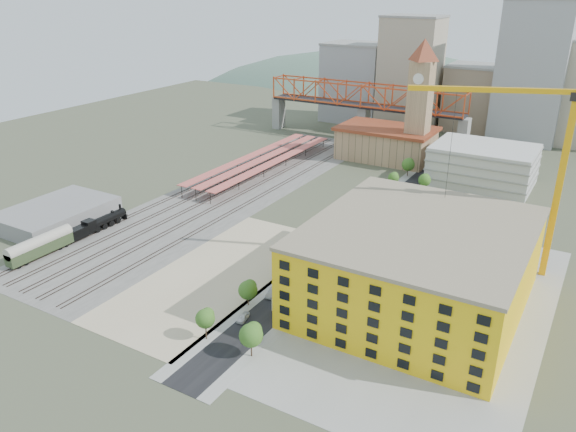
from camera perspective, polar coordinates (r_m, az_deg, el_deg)
The scene contains 33 objects.
ground at distance 162.14m, azimuth 0.85°, elevation -1.64°, with size 400.00×400.00×0.00m, color #474C38.
ballast_strip at distance 194.02m, azimuth -5.84°, elevation 2.43°, with size 36.00×165.00×0.06m, color #605E59.
dirt_lot at distance 140.65m, azimuth -7.00°, elevation -5.82°, with size 28.00×67.00×0.06m, color tan.
street_asphalt at distance 168.19m, azimuth 8.14°, elevation -0.94°, with size 12.00×170.00×0.06m, color black.
sidewalk_west at distance 170.13m, azimuth 6.43°, elevation -0.57°, with size 3.00×170.00×0.04m, color gray.
sidewalk_east at distance 166.41m, azimuth 9.88°, elevation -1.33°, with size 3.00×170.00×0.04m, color gray.
construction_pad at distance 130.38m, azimuth 13.92°, elevation -8.84°, with size 50.00×90.00×0.06m, color gray.
rail_tracks at distance 195.00m, azimuth -6.27°, elevation 2.55°, with size 26.56×160.00×0.18m.
platform_canopies at distance 216.88m, azimuth -2.67°, elevation 5.81°, with size 16.00×80.00×4.12m.
station_hall at distance 232.39m, azimuth 9.93°, elevation 7.33°, with size 38.00×24.00×13.10m.
clock_tower at distance 221.69m, azimuth 13.32°, elevation 12.19°, with size 12.00×12.00×52.00m.
parking_garage at distance 210.57m, azimuth 19.19°, elevation 4.90°, with size 34.00×26.00×14.00m, color silver.
truss_bridge at distance 257.73m, azimuth 7.79°, elevation 11.74°, with size 94.00×9.60×25.60m.
construction_building at distance 126.55m, azimuth 13.02°, elevation -4.89°, with size 44.60×50.60×18.80m.
warehouse at distance 182.07m, azimuth -22.51°, elevation 0.20°, with size 22.00×32.00×5.00m, color gray.
street_trees at distance 159.75m, azimuth 6.73°, elevation -2.19°, with size 15.40×124.40×8.00m.
skyline at distance 282.08m, azimuth 17.15°, elevation 12.72°, with size 133.00×46.00×60.00m.
distant_hills at distance 416.04m, azimuth 24.65°, elevation -0.10°, with size 647.00×264.00×227.00m.
locomotive at distance 171.47m, azimuth -18.68°, elevation -0.74°, with size 2.92×22.50×5.63m.
coach at distance 160.35m, azimuth -23.89°, elevation -2.77°, with size 3.23×18.75×5.89m.
tower_crane at distance 140.89m, azimuth 25.17°, elevation 6.37°, with size 46.13×19.93×52.34m.
site_trailer_a at distance 128.11m, azimuth -0.53°, elevation -7.98°, with size 2.71×10.29×2.82m, color silver.
site_trailer_b at distance 132.95m, azimuth 0.92°, elevation -6.75°, with size 2.72×10.33×2.83m, color silver.
site_trailer_c at distance 144.58m, azimuth 3.83°, elevation -4.31°, with size 2.40×9.12×2.49m, color silver.
site_trailer_d at distance 149.67m, azimuth 4.94°, elevation -3.34°, with size 2.51×9.55×2.61m, color silver.
car_0 at distance 121.78m, azimuth -4.58°, elevation -10.24°, with size 1.64×4.09×1.39m, color silver.
car_1 at distance 130.05m, azimuth -1.59°, elevation -7.81°, with size 1.64×4.72×1.55m, color gray.
car_2 at distance 162.22m, azimuth 6.06°, elevation -1.51°, with size 2.15×4.67×1.30m, color black.
car_3 at distance 175.60m, azimuth 8.24°, elevation 0.36°, with size 2.19×5.38×1.56m, color navy.
car_4 at distance 115.40m, azimuth -3.56°, elevation -12.25°, with size 1.70×4.23×1.44m, color silver.
car_5 at distance 149.10m, azimuth 6.03°, elevation -3.75°, with size 1.52×4.36×1.44m, color #A9A9AE.
car_6 at distance 167.36m, azimuth 9.16°, elevation -0.89°, with size 2.22×4.81×1.34m, color black.
car_7 at distance 193.89m, azimuth 12.50°, elevation 2.20°, with size 2.09×5.13×1.49m, color navy.
Camera 1 is at (73.03, -128.52, 66.63)m, focal length 35.00 mm.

